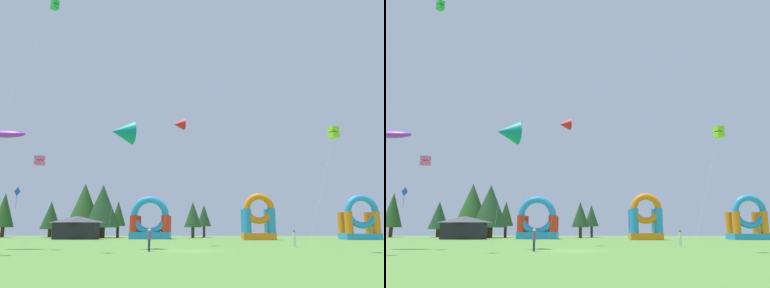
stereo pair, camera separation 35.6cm
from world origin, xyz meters
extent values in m
plane|color=#548438|center=(0.00, 0.00, 0.00)|extent=(120.00, 120.00, 0.00)
cube|color=#8CD826|center=(11.44, -1.92, 8.99)|extent=(0.82, 0.82, 0.40)
cube|color=#8CD826|center=(11.44, -1.92, 9.47)|extent=(0.82, 0.82, 0.40)
cylinder|color=silver|center=(10.01, -2.42, 4.61)|extent=(2.86, 1.00, 9.23)
cube|color=#EA599E|center=(-13.25, 1.40, 7.36)|extent=(0.74, 0.74, 0.37)
cube|color=#EA599E|center=(-13.25, 1.40, 7.80)|extent=(0.74, 0.74, 0.37)
cylinder|color=silver|center=(-13.31, 0.68, 3.79)|extent=(0.14, 1.47, 7.59)
cube|color=green|center=(-11.42, -2.45, 20.09)|extent=(0.72, 0.72, 0.36)
cube|color=green|center=(-11.42, -2.45, 20.53)|extent=(0.72, 0.72, 0.36)
cylinder|color=silver|center=(-13.50, -5.19, 10.15)|extent=(4.18, 5.49, 20.31)
cone|color=red|center=(-1.41, 8.84, 12.74)|extent=(1.61, 1.61, 1.33)
cylinder|color=silver|center=(-2.46, 11.32, 6.37)|extent=(2.11, 4.96, 12.74)
pyramid|color=blue|center=(-22.83, 18.33, 6.33)|extent=(0.44, 0.88, 0.85)
cylinder|color=blue|center=(-22.77, 18.32, 5.28)|extent=(0.04, 0.04, 2.08)
cylinder|color=silver|center=(-21.59, 19.02, 3.16)|extent=(2.37, 1.42, 6.33)
cone|color=#0C7F7A|center=(-6.27, 2.57, 10.40)|extent=(2.79, 2.86, 2.23)
cylinder|color=silver|center=(-7.24, 4.46, 5.20)|extent=(1.94, 3.80, 10.40)
ellipsoid|color=purple|center=(-16.87, 2.30, 10.20)|extent=(3.48, 1.53, 1.05)
cylinder|color=silver|center=(9.78, 5.86, 0.39)|extent=(0.15, 0.15, 0.78)
cylinder|color=silver|center=(9.64, 5.92, 0.39)|extent=(0.15, 0.15, 0.78)
cylinder|color=silver|center=(9.71, 5.89, 1.09)|extent=(0.36, 0.36, 0.62)
sphere|color=brown|center=(9.71, 5.89, 1.51)|extent=(0.21, 0.21, 0.21)
cylinder|color=navy|center=(-3.12, -1.19, 0.42)|extent=(0.17, 0.17, 0.84)
cylinder|color=navy|center=(-3.19, -1.04, 0.42)|extent=(0.17, 0.17, 0.84)
cylinder|color=#724C8C|center=(-3.15, -1.12, 1.18)|extent=(0.40, 0.40, 0.67)
sphere|color=beige|center=(-3.15, -1.12, 1.62)|extent=(0.23, 0.23, 0.23)
cube|color=#268CD8|center=(25.52, 30.72, 0.47)|extent=(5.34, 4.26, 0.93)
cylinder|color=orange|center=(23.44, 29.19, 2.58)|extent=(1.19, 1.19, 3.28)
cylinder|color=orange|center=(27.59, 29.19, 2.58)|extent=(1.19, 1.19, 3.28)
cylinder|color=orange|center=(23.44, 32.25, 2.58)|extent=(1.19, 1.19, 3.28)
cylinder|color=orange|center=(27.59, 32.25, 2.58)|extent=(1.19, 1.19, 3.28)
torus|color=#268CD8|center=(25.52, 29.19, 4.22)|extent=(5.10, 0.95, 5.10)
cube|color=orange|center=(9.75, 29.73, 0.50)|extent=(4.86, 4.38, 1.01)
cylinder|color=#268CD8|center=(7.93, 28.15, 2.82)|extent=(1.23, 1.23, 3.61)
cylinder|color=#268CD8|center=(11.57, 28.15, 2.82)|extent=(1.23, 1.23, 3.61)
cylinder|color=#268CD8|center=(7.93, 31.31, 2.82)|extent=(1.23, 1.23, 3.61)
cylinder|color=#268CD8|center=(11.57, 31.31, 2.82)|extent=(1.23, 1.23, 3.61)
torus|color=orange|center=(9.75, 28.15, 4.62)|extent=(4.61, 0.98, 4.61)
cube|color=#268CD8|center=(-7.26, 34.22, 0.56)|extent=(6.46, 4.88, 1.12)
cylinder|color=red|center=(-9.81, 32.46, 2.43)|extent=(1.37, 1.37, 2.62)
cylinder|color=red|center=(-4.71, 32.46, 2.43)|extent=(1.37, 1.37, 2.62)
cylinder|color=red|center=(-9.81, 35.97, 2.43)|extent=(1.37, 1.37, 2.62)
cylinder|color=red|center=(-4.71, 35.97, 2.43)|extent=(1.37, 1.37, 2.62)
torus|color=#268CD8|center=(-7.26, 32.46, 3.74)|extent=(6.19, 1.09, 6.19)
cube|color=black|center=(-18.76, 31.53, 1.30)|extent=(6.55, 3.59, 2.61)
pyramid|color=#3F3F47|center=(-18.76, 31.53, 3.13)|extent=(6.55, 3.59, 1.04)
cylinder|color=#4C331E|center=(-37.14, 44.93, 0.94)|extent=(0.71, 0.71, 1.88)
cone|color=#234C1E|center=(-37.14, 44.93, 5.21)|extent=(3.92, 3.92, 6.65)
cylinder|color=#4C331E|center=(-28.17, 45.50, 0.75)|extent=(0.71, 0.71, 1.50)
cone|color=#1E4221|center=(-28.17, 45.50, 4.18)|extent=(3.95, 3.95, 5.35)
cylinder|color=#4C331E|center=(-20.56, 41.60, 1.22)|extent=(1.09, 1.09, 2.43)
cone|color=#234C1E|center=(-20.56, 41.60, 6.18)|extent=(6.05, 6.05, 7.50)
cylinder|color=#4C331E|center=(-17.02, 40.93, 0.92)|extent=(1.16, 1.16, 1.83)
cone|color=#1E4221|center=(-17.02, 40.93, 5.73)|extent=(6.47, 6.47, 7.79)
cylinder|color=#4C331E|center=(-14.37, 42.41, 1.05)|extent=(0.51, 0.51, 2.09)
cone|color=#234C1E|center=(-14.37, 42.41, 4.38)|extent=(2.84, 2.84, 4.57)
cylinder|color=#4C331E|center=(-0.41, 40.63, 0.94)|extent=(0.58, 0.58, 1.88)
cone|color=#1E4221|center=(-0.41, 40.63, 4.16)|extent=(3.20, 3.20, 4.56)
cylinder|color=#4C331E|center=(1.64, 44.80, 1.03)|extent=(0.49, 0.49, 2.05)
cone|color=#1E4221|center=(1.64, 44.80, 4.09)|extent=(2.72, 2.72, 4.07)
camera|label=1|loc=(0.75, -32.92, 1.82)|focal=37.38mm
camera|label=2|loc=(1.11, -32.91, 1.82)|focal=37.38mm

